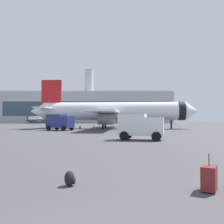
# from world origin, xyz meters

# --- Properties ---
(airplane_at_gate) EXTENTS (35.77, 32.28, 10.50)m
(airplane_at_gate) POSITION_xyz_m (0.26, 50.10, 3.66)
(airplane_at_gate) COLOR white
(airplane_at_gate) RESTS_ON ground
(airplane_taxiing) EXTENTS (19.36, 17.85, 6.14)m
(airplane_taxiing) POSITION_xyz_m (-30.62, 107.66, 2.14)
(airplane_taxiing) COLOR white
(airplane_taxiing) RESTS_ON ground
(service_truck) EXTENTS (5.27, 4.20, 2.90)m
(service_truck) POSITION_xyz_m (-9.26, 42.14, 1.61)
(service_truck) COLOR navy
(service_truck) RESTS_ON ground
(cargo_van) EXTENTS (4.74, 3.17, 2.60)m
(cargo_van) POSITION_xyz_m (2.98, 22.22, 1.45)
(cargo_van) COLOR white
(cargo_van) RESTS_ON ground
(safety_cone_near) EXTENTS (0.44, 0.44, 0.60)m
(safety_cone_near) POSITION_xyz_m (-6.89, 51.03, 0.30)
(safety_cone_near) COLOR #F2590C
(safety_cone_near) RESTS_ON ground
(safety_cone_mid) EXTENTS (0.44, 0.44, 0.75)m
(safety_cone_mid) POSITION_xyz_m (-4.16, 55.57, 0.37)
(safety_cone_mid) COLOR #F2590C
(safety_cone_mid) RESTS_ON ground
(safety_cone_far) EXTENTS (0.44, 0.44, 0.74)m
(safety_cone_far) POSITION_xyz_m (-6.70, 51.16, 0.36)
(safety_cone_far) COLOR #F2590C
(safety_cone_far) RESTS_ON ground
(safety_cone_outer) EXTENTS (0.44, 0.44, 0.80)m
(safety_cone_outer) POSITION_xyz_m (7.18, 38.07, 0.39)
(safety_cone_outer) COLOR #F2590C
(safety_cone_outer) RESTS_ON ground
(rolling_suitcase) EXTENTS (0.66, 0.75, 1.10)m
(rolling_suitcase) POSITION_xyz_m (3.01, 4.77, 0.39)
(rolling_suitcase) COLOR maroon
(rolling_suitcase) RESTS_ON ground
(traveller_backpack) EXTENTS (0.36, 0.40, 0.48)m
(traveller_backpack) POSITION_xyz_m (-1.21, 5.33, 0.23)
(traveller_backpack) COLOR black
(traveller_backpack) RESTS_ON ground
(terminal_building) EXTENTS (81.30, 21.65, 26.87)m
(terminal_building) POSITION_xyz_m (-11.76, 122.88, 7.55)
(terminal_building) COLOR #B2B2B7
(terminal_building) RESTS_ON ground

